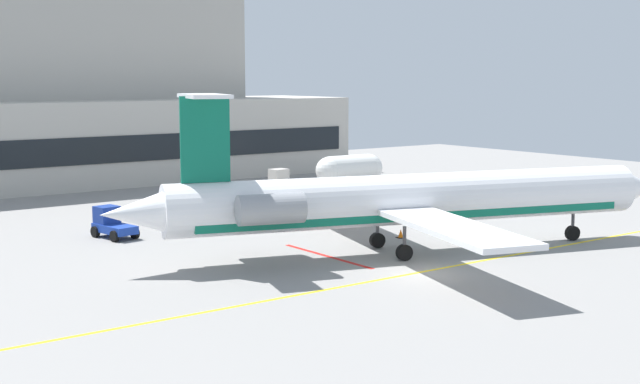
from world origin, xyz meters
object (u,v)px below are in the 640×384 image
object	(u,v)px
fuel_tank	(349,169)
baggage_tug	(380,202)
regional_jet	(405,200)
pushback_tractor	(112,224)
belt_loader	(283,183)

from	to	relation	value
fuel_tank	baggage_tug	bearing A→B (deg)	-120.69
regional_jet	fuel_tank	distance (m)	29.44
pushback_tractor	belt_loader	size ratio (longest dim) A/B	1.07
belt_loader	fuel_tank	world-z (taller)	fuel_tank
baggage_tug	fuel_tank	world-z (taller)	fuel_tank
regional_jet	belt_loader	world-z (taller)	regional_jet
belt_loader	fuel_tank	bearing A→B (deg)	1.29
regional_jet	baggage_tug	distance (m)	13.41
fuel_tank	belt_loader	bearing A→B (deg)	-178.71
regional_jet	fuel_tank	bearing A→B (deg)	57.57
pushback_tractor	baggage_tug	bearing A→B (deg)	-10.46
regional_jet	baggage_tug	bearing A→B (deg)	55.44
regional_jet	pushback_tractor	xyz separation A→B (m)	(-11.47, 14.42, -2.19)
pushback_tractor	fuel_tank	world-z (taller)	fuel_tank
regional_jet	baggage_tug	xyz separation A→B (m)	(7.52, 10.91, -2.08)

